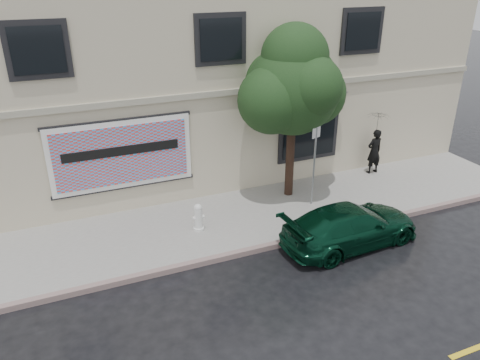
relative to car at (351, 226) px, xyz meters
name	(u,v)px	position (x,y,z in m)	size (l,w,h in m)	color
ground	(293,279)	(-2.24, -0.86, -0.59)	(90.00, 90.00, 0.00)	black
sidewalk	(243,218)	(-2.24, 2.39, -0.52)	(20.00, 3.50, 0.15)	#989590
curb	(267,247)	(-2.24, 0.64, -0.52)	(20.00, 0.18, 0.16)	gray
building	(184,71)	(-2.24, 8.14, 2.91)	(20.00, 8.12, 7.00)	#BCB397
billboard	(122,155)	(-5.44, 4.06, 1.46)	(4.30, 0.16, 2.20)	white
car	(351,226)	(0.00, 0.00, 0.00)	(1.79, 4.06, 1.18)	black
pedestrian	(374,151)	(3.51, 3.63, 0.40)	(0.61, 0.40, 1.67)	black
umbrella	(378,121)	(3.51, 3.63, 1.55)	(0.87, 0.87, 0.64)	black
street_tree	(293,90)	(-0.21, 3.23, 3.12)	(2.85, 2.85, 5.01)	#342017
fire_hydrant	(198,217)	(-3.74, 2.14, -0.03)	(0.34, 0.32, 0.84)	silver
sign_pole	(315,157)	(0.13, 2.30, 1.19)	(0.33, 0.12, 2.74)	gray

